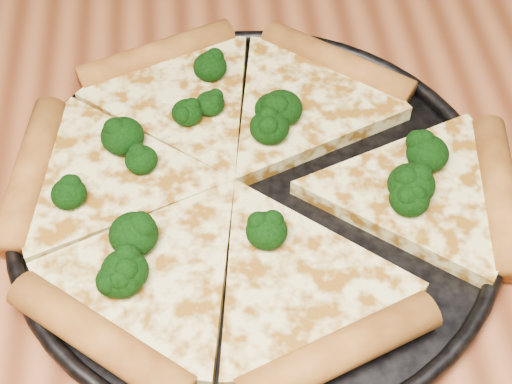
{
  "coord_description": "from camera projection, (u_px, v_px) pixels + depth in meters",
  "views": [
    {
      "loc": [
        0.06,
        -0.24,
        1.22
      ],
      "look_at": [
        0.1,
        0.11,
        0.77
      ],
      "focal_mm": 52.66,
      "sensor_mm": 36.0,
      "label": 1
    }
  ],
  "objects": [
    {
      "name": "pizza_pan",
      "position": [
        256.0,
        199.0,
        0.58
      ],
      "size": [
        0.38,
        0.38,
        0.02
      ],
      "color": "black",
      "rests_on": "dining_table"
    },
    {
      "name": "pizza",
      "position": [
        244.0,
        182.0,
        0.57
      ],
      "size": [
        0.4,
        0.37,
        0.03
      ],
      "rotation": [
        0.0,
        0.0,
        0.37
      ],
      "color": "#FFF59C",
      "rests_on": "pizza_pan"
    },
    {
      "name": "broccoli_florets",
      "position": [
        238.0,
        171.0,
        0.56
      ],
      "size": [
        0.3,
        0.23,
        0.03
      ],
      "color": "black",
      "rests_on": "pizza"
    }
  ]
}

